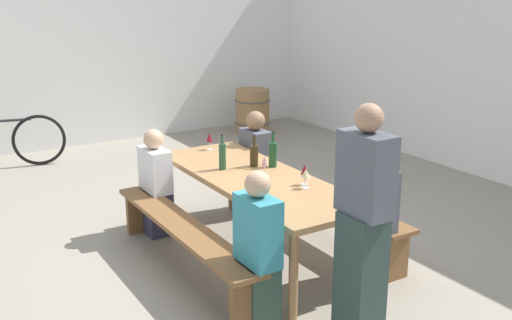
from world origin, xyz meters
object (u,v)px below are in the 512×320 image
Objects in this scene: seated_guest_far_0 at (255,164)px; seated_guest_far_1 at (375,218)px; wine_bottle_1 at (273,154)px; wine_glass_3 at (305,170)px; bench_near at (183,234)px; bench_far at (320,202)px; wine_glass_0 at (265,161)px; seated_guest_near_1 at (258,251)px; wine_barrel at (253,111)px; wine_bottle_2 at (222,156)px; seated_guest_near_0 at (156,186)px; standing_host at (363,234)px; wine_glass_2 at (306,174)px; tasting_table at (256,184)px; wine_glass_1 at (210,138)px; wine_bottle_0 at (254,155)px.

seated_guest_far_1 is (1.87, 0.00, 0.01)m from seated_guest_far_0.
seated_guest_far_1 is (1.09, 0.29, -0.33)m from wine_bottle_1.
bench_near is at bearing -113.48° from wine_glass_3.
bench_far is 12.21× the size of wine_glass_0.
wine_barrel is at bearing 58.89° from seated_guest_near_1.
wine_bottle_2 is at bearing 120.57° from bench_near.
seated_guest_near_0 is at bearing -125.34° from bench_far.
seated_guest_near_0 is (-0.93, 0.15, 0.13)m from bench_near.
wine_bottle_2 reaches higher than wine_glass_3.
standing_host is (1.76, -0.46, -0.06)m from wine_bottle_1.
wine_glass_2 is 0.15× the size of seated_guest_near_1.
wine_glass_3 is at bearing 28.64° from tasting_table.
tasting_table is 7.19× the size of wine_bottle_2.
bench_near is 1.15m from wine_bottle_1.
seated_guest_far_0 reaches higher than wine_glass_2.
seated_guest_far_1 reaches higher than seated_guest_far_0.
seated_guest_far_1 is at bearing -48.21° from standing_host.
tasting_table is 1.41× the size of standing_host.
wine_bottle_1 is 0.58m from wine_glass_3.
wine_glass_0 is 0.18× the size of seated_guest_near_0.
wine_barrel is (-3.03, 2.37, -0.51)m from wine_glass_1.
wine_glass_1 is 0.17× the size of seated_guest_far_0.
seated_guest_far_1 is at bearing 28.94° from wine_glass_0.
seated_guest_far_0 is at bearing -16.41° from standing_host.
wine_bottle_0 is 0.30m from wine_glass_0.
standing_host is at bearing -17.56° from wine_glass_2.
seated_guest_far_0 is (-0.95, 1.31, 0.17)m from bench_near.
wine_barrel is at bearing 149.85° from wine_glass_0.
wine_bottle_0 is 4.45m from wine_barrel.
wine_bottle_1 is 4.47m from wine_barrel.
seated_guest_near_1 is 1.00× the size of seated_guest_far_1.
wine_glass_0 is 1.22m from seated_guest_near_0.
tasting_table is at bearing -28.33° from wine_bottle_0.
bench_far is at bearing -35.34° from seated_guest_near_0.
wine_bottle_0 is at bearing -9.57° from standing_host.
wine_glass_0 is 0.16× the size of seated_guest_near_1.
bench_near is at bearing -99.19° from seated_guest_near_0.
standing_host reaches higher than wine_bottle_0.
wine_bottle_0 is (-0.27, -0.58, 0.50)m from bench_far.
wine_glass_1 is (-1.01, 0.07, 0.20)m from tasting_table.
seated_guest_near_1 is (0.54, -0.81, -0.34)m from wine_glass_3.
wine_bottle_1 is at bearing -14.52° from standing_host.
standing_host is at bearing 73.59° from seated_guest_far_0.
wine_bottle_2 is at bearing -147.72° from wine_glass_0.
wine_glass_2 is 1.66m from seated_guest_near_0.
wine_bottle_1 is (-0.17, 0.29, 0.19)m from tasting_table.
wine_bottle_1 reaches higher than wine_barrel.
standing_host is (1.10, -0.35, -0.06)m from wine_glass_2.
bench_near is 1.39m from wine_glass_1.
seated_guest_far_1 reaches higher than wine_glass_2.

